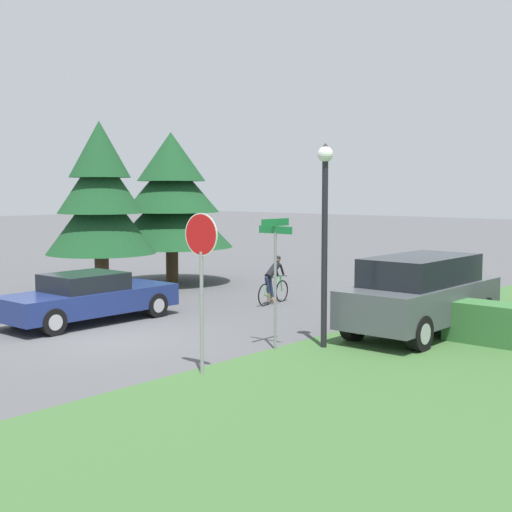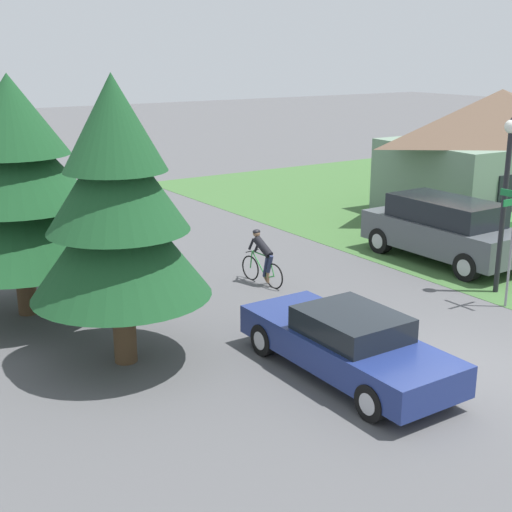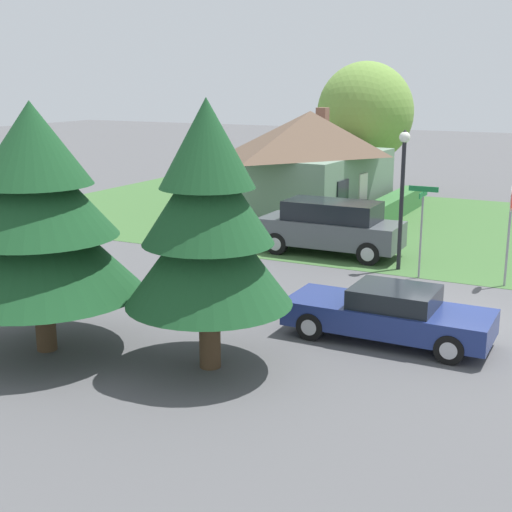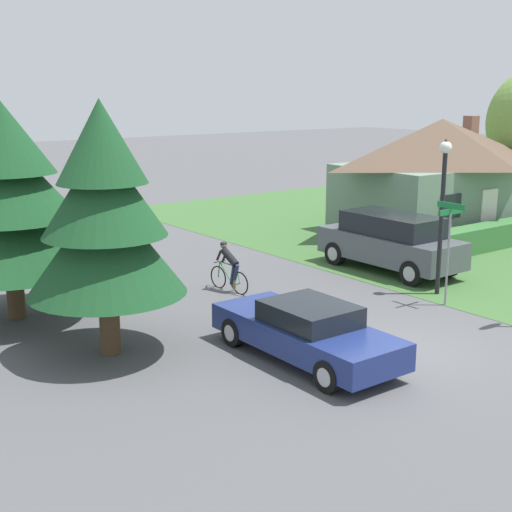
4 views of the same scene
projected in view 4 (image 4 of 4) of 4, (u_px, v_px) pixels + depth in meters
ground_plane at (403, 350)px, 16.27m from camera, size 140.00×140.00×0.00m
cottage_house at (440, 173)px, 29.90m from camera, size 8.93×6.06×4.69m
hedge_row at (499, 234)px, 26.94m from camera, size 10.80×0.90×0.92m
sedan_left_lane at (306, 332)px, 15.60m from camera, size 1.84×4.77×1.31m
cyclist at (229, 268)px, 20.90m from camera, size 0.44×1.66×1.47m
parked_suv_right at (391, 242)px, 23.18m from camera, size 2.00×4.94×1.89m
street_lamp at (443, 194)px, 20.08m from camera, size 0.34×0.34×4.48m
street_name_sign at (449, 235)px, 19.23m from camera, size 0.90×0.90×2.86m
conifer_tall_near at (104, 213)px, 15.37m from camera, size 3.50×3.50×5.64m
conifer_tall_far at (8, 198)px, 17.87m from camera, size 4.49×4.49×5.55m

